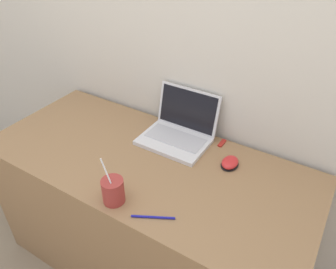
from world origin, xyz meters
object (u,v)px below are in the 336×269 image
usb_stick (222,143)px  laptop (179,130)px  computer_mouse (230,163)px  pen (153,217)px  drink_cup (113,190)px

usb_stick → laptop: bearing=-160.7°
laptop → computer_mouse: laptop is taller
laptop → pen: bearing=-70.3°
laptop → drink_cup: 0.48m
computer_mouse → usb_stick: computer_mouse is taller
drink_cup → usb_stick: bearing=70.0°
drink_cup → pen: (0.17, 0.01, -0.05)m
pen → laptop: bearing=109.7°
drink_cup → computer_mouse: 0.52m
computer_mouse → pen: (-0.12, -0.42, -0.01)m
laptop → usb_stick: (0.20, 0.07, -0.04)m
usb_stick → pen: bearing=-92.8°
laptop → pen: laptop is taller
drink_cup → computer_mouse: drink_cup is taller
drink_cup → usb_stick: drink_cup is taller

